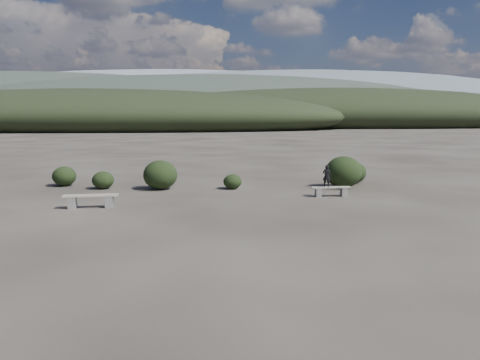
{
  "coord_description": "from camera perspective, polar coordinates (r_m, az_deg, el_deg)",
  "views": [
    {
      "loc": [
        -0.34,
        -12.99,
        3.45
      ],
      "look_at": [
        0.76,
        3.5,
        1.1
      ],
      "focal_mm": 35.0,
      "sensor_mm": 36.0,
      "label": 1
    }
  ],
  "objects": [
    {
      "name": "shrub_e",
      "position": [
        23.99,
        13.62,
        0.9
      ],
      "size": [
        1.29,
        1.29,
        1.08
      ],
      "primitive_type": "ellipsoid",
      "color": "black",
      "rests_on": "ground"
    },
    {
      "name": "ground",
      "position": [
        13.44,
        -2.26,
        -6.78
      ],
      "size": [
        1200.0,
        1200.0,
        0.0
      ],
      "primitive_type": "plane",
      "color": "#28241F",
      "rests_on": "ground"
    },
    {
      "name": "shrub_c",
      "position": [
        21.55,
        -0.92,
        -0.2
      ],
      "size": [
        0.85,
        0.85,
        0.68
      ],
      "primitive_type": "ellipsoid",
      "color": "black",
      "rests_on": "ground"
    },
    {
      "name": "seated_person",
      "position": [
        19.82,
        10.52,
        0.48
      ],
      "size": [
        0.4,
        0.34,
        0.92
      ],
      "primitive_type": "imported",
      "rotation": [
        0.0,
        0.0,
        2.71
      ],
      "color": "black",
      "rests_on": "bench_right"
    },
    {
      "name": "bench_right",
      "position": [
        19.97,
        11.04,
        -1.28
      ],
      "size": [
        1.66,
        0.38,
        0.41
      ],
      "rotation": [
        0.0,
        0.0,
        0.02
      ],
      "color": "slate",
      "rests_on": "ground"
    },
    {
      "name": "bench_left",
      "position": [
        18.07,
        -17.73,
        -2.33
      ],
      "size": [
        2.0,
        0.58,
        0.49
      ],
      "rotation": [
        0.0,
        0.0,
        0.09
      ],
      "color": "slate",
      "rests_on": "ground"
    },
    {
      "name": "shrub_d",
      "position": [
        22.42,
        12.5,
        0.96
      ],
      "size": [
        1.69,
        1.69,
        1.48
      ],
      "primitive_type": "ellipsoid",
      "color": "black",
      "rests_on": "ground"
    },
    {
      "name": "shrub_b",
      "position": [
        21.73,
        -9.7,
        0.62
      ],
      "size": [
        1.56,
        1.56,
        1.33
      ],
      "primitive_type": "ellipsoid",
      "color": "black",
      "rests_on": "ground"
    },
    {
      "name": "mountain_ridges",
      "position": [
        352.2,
        -5.04,
        9.26
      ],
      "size": [
        500.0,
        400.0,
        56.0
      ],
      "color": "black",
      "rests_on": "ground"
    },
    {
      "name": "shrub_f",
      "position": [
        23.99,
        -20.64,
        0.44
      ],
      "size": [
        1.11,
        1.11,
        0.94
      ],
      "primitive_type": "ellipsoid",
      "color": "black",
      "rests_on": "ground"
    },
    {
      "name": "shrub_a",
      "position": [
        22.5,
        -16.37,
        -0.01
      ],
      "size": [
        0.99,
        0.99,
        0.81
      ],
      "primitive_type": "ellipsoid",
      "color": "black",
      "rests_on": "ground"
    }
  ]
}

